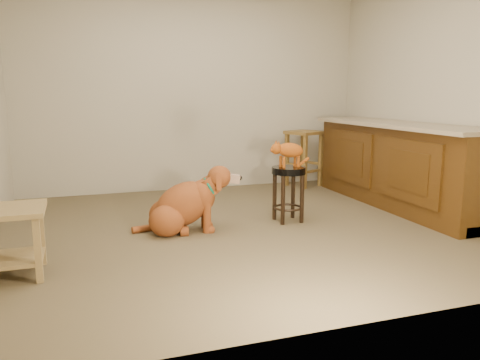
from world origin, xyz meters
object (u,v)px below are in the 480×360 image
object	(u,v)px
wood_stool	(304,157)
side_table	(10,232)
padded_stool	(288,183)
tabby_kitten	(288,151)
golden_retriever	(184,206)

from	to	relation	value
wood_stool	side_table	xyz separation A→B (m)	(-3.36, -2.33, -0.07)
padded_stool	wood_stool	bearing A→B (deg)	59.43
padded_stool	tabby_kitten	distance (m)	0.32
padded_stool	side_table	bearing A→B (deg)	-163.44
wood_stool	tabby_kitten	size ratio (longest dim) A/B	1.62
golden_retriever	padded_stool	bearing A→B (deg)	9.57
side_table	golden_retriever	bearing A→B (deg)	27.09
side_table	tabby_kitten	bearing A→B (deg)	16.65
golden_retriever	wood_stool	bearing A→B (deg)	47.55
padded_stool	wood_stool	size ratio (longest dim) A/B	0.72
wood_stool	golden_retriever	world-z (taller)	wood_stool
padded_stool	tabby_kitten	xyz separation A→B (m)	(-0.01, 0.00, 0.32)
wood_stool	side_table	size ratio (longest dim) A/B	1.54
padded_stool	wood_stool	world-z (taller)	wood_stool
golden_retriever	side_table	bearing A→B (deg)	-144.55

